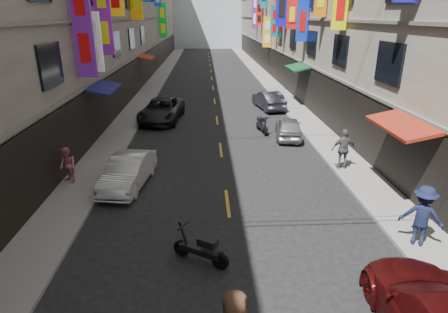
{
  "coord_description": "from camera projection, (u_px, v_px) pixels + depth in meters",
  "views": [
    {
      "loc": [
        -0.77,
        5.37,
        6.67
      ],
      "look_at": [
        -0.39,
        12.93,
        3.81
      ],
      "focal_mm": 30.0,
      "sensor_mm": 36.0,
      "label": 1
    }
  ],
  "objects": [
    {
      "name": "sidewalk_left",
      "position": [
        151.0,
        88.0,
        36.31
      ],
      "size": [
        2.0,
        90.0,
        0.12
      ],
      "primitive_type": "cube",
      "color": "slate",
      "rests_on": "ground"
    },
    {
      "name": "sidewalk_right",
      "position": [
        274.0,
        87.0,
        36.88
      ],
      "size": [
        2.0,
        90.0,
        0.12
      ],
      "primitive_type": "cube",
      "color": "slate",
      "rests_on": "ground"
    },
    {
      "name": "street_awnings",
      "position": [
        196.0,
        87.0,
        20.55
      ],
      "size": [
        13.99,
        35.2,
        0.41
      ],
      "color": "#164A13",
      "rests_on": "ground"
    },
    {
      "name": "lane_markings",
      "position": [
        214.0,
        94.0,
        33.81
      ],
      "size": [
        0.12,
        80.2,
        0.01
      ],
      "color": "gold",
      "rests_on": "ground"
    },
    {
      "name": "scooter_crossing",
      "position": [
        201.0,
        249.0,
        10.63
      ],
      "size": [
        1.6,
        1.04,
        1.14
      ],
      "rotation": [
        0.0,
        0.0,
        1.03
      ],
      "color": "black",
      "rests_on": "ground"
    },
    {
      "name": "scooter_far_right",
      "position": [
        262.0,
        125.0,
        22.6
      ],
      "size": [
        0.62,
        1.79,
        1.14
      ],
      "rotation": [
        0.0,
        0.0,
        3.33
      ],
      "color": "black",
      "rests_on": "ground"
    },
    {
      "name": "car_left_mid",
      "position": [
        128.0,
        171.0,
        15.4
      ],
      "size": [
        1.93,
        4.09,
        1.29
      ],
      "primitive_type": "imported",
      "rotation": [
        0.0,
        0.0,
        -0.15
      ],
      "color": "silver",
      "rests_on": "ground"
    },
    {
      "name": "car_left_far",
      "position": [
        162.0,
        110.0,
        25.03
      ],
      "size": [
        2.96,
        5.48,
        1.46
      ],
      "primitive_type": "imported",
      "rotation": [
        0.0,
        0.0,
        -0.1
      ],
      "color": "black",
      "rests_on": "ground"
    },
    {
      "name": "car_right_mid",
      "position": [
        289.0,
        127.0,
        21.57
      ],
      "size": [
        1.97,
        3.77,
        1.22
      ],
      "primitive_type": "imported",
      "rotation": [
        0.0,
        0.0,
        2.99
      ],
      "color": "#B3B2B7",
      "rests_on": "ground"
    },
    {
      "name": "car_right_far",
      "position": [
        269.0,
        100.0,
        28.21
      ],
      "size": [
        2.12,
        4.3,
        1.36
      ],
      "primitive_type": "imported",
      "rotation": [
        0.0,
        0.0,
        3.31
      ],
      "color": "#25252C",
      "rests_on": "ground"
    },
    {
      "name": "pedestrian_lfar",
      "position": [
        68.0,
        165.0,
        15.42
      ],
      "size": [
        0.89,
        0.86,
        1.52
      ],
      "primitive_type": "imported",
      "rotation": [
        0.0,
        0.0,
        -0.68
      ],
      "color": "#C2667B",
      "rests_on": "sidewalk_left"
    },
    {
      "name": "pedestrian_rnear",
      "position": [
        422.0,
        216.0,
        11.13
      ],
      "size": [
        1.39,
        1.18,
        1.92
      ],
      "primitive_type": "imported",
      "rotation": [
        0.0,
        0.0,
        2.61
      ],
      "color": "#131936",
      "rests_on": "sidewalk_right"
    },
    {
      "name": "pedestrian_rfar",
      "position": [
        344.0,
        149.0,
        16.78
      ],
      "size": [
        1.08,
        0.62,
        1.85
      ],
      "primitive_type": "imported",
      "rotation": [
        0.0,
        0.0,
        3.14
      ],
      "color": "#4F4F51",
      "rests_on": "sidewalk_right"
    }
  ]
}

